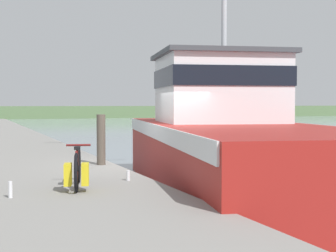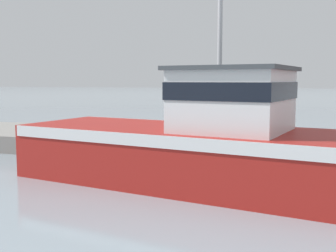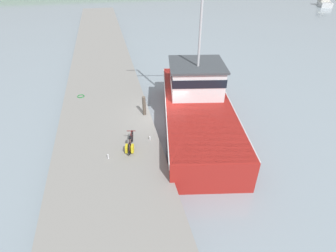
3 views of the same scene
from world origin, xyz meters
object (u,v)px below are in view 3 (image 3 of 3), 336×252
bicycle_touring (130,144)px  water_bottle_on_curb (108,156)px  boat_red_outer (325,2)px  mooring_post (144,106)px  fishing_boat_main (196,104)px  water_bottle_by_bike (150,138)px

bicycle_touring → water_bottle_on_curb: bearing=-143.9°
boat_red_outer → mooring_post: boat_red_outer is taller
fishing_boat_main → mooring_post: bearing=-175.6°
water_bottle_on_curb → water_bottle_by_bike: 2.45m
fishing_boat_main → water_bottle_by_bike: bearing=-134.3°
water_bottle_on_curb → mooring_post: bearing=57.8°
boat_red_outer → water_bottle_on_curb: bearing=-109.5°
water_bottle_on_curb → boat_red_outer: bearing=41.4°
boat_red_outer → bicycle_touring: 60.17m
water_bottle_by_bike → boat_red_outer: bearing=42.0°
bicycle_touring → water_bottle_on_curb: (-1.13, -0.47, -0.20)m
boat_red_outer → water_bottle_by_bike: 58.97m
boat_red_outer → mooring_post: bearing=-110.7°
fishing_boat_main → boat_red_outer: size_ratio=2.11×
bicycle_touring → mooring_post: 3.47m
water_bottle_by_bike → bicycle_touring: bearing=-151.5°
fishing_boat_main → mooring_post: 3.20m
fishing_boat_main → water_bottle_on_curb: fishing_boat_main is taller
bicycle_touring → fishing_boat_main: bearing=46.5°
boat_red_outer → water_bottle_by_bike: size_ratio=32.71×
fishing_boat_main → bicycle_touring: fishing_boat_main is taller
mooring_post → water_bottle_by_bike: bearing=-92.9°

